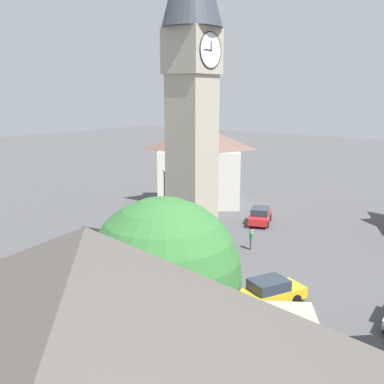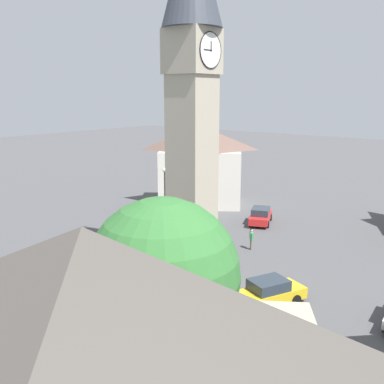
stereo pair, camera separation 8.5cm
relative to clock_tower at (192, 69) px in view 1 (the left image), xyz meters
name	(u,v)px [view 1 (the left image)]	position (x,y,z in m)	size (l,w,h in m)	color
ground_plane	(192,274)	(0.00, 0.00, -13.40)	(200.00, 200.00, 0.00)	#4C4C4F
clock_tower	(192,69)	(0.00, 0.00, 0.00)	(3.70, 3.70, 22.85)	gray
car_blue_kerb	(260,216)	(-13.32, -2.43, -12.64)	(4.46, 3.17, 1.53)	red
car_silver_kerb	(153,310)	(6.43, 2.47, -12.64)	(1.98, 4.21, 1.53)	black
car_white_side	(270,292)	(0.65, 6.27, -12.64)	(4.46, 3.20, 1.53)	gold
car_black_far	(203,216)	(-9.88, -6.52, -12.64)	(4.08, 4.14, 1.53)	white
pedestrian	(251,237)	(-6.62, 0.60, -12.39)	(0.43, 0.41, 1.69)	#706656
tree	(163,275)	(9.80, 6.31, -8.54)	(6.28, 6.28, 8.02)	brown
building_hall_far	(199,165)	(-15.62, -11.39, -9.02)	(10.15, 10.77, 8.60)	silver
lamp_post	(164,190)	(-6.18, -7.98, -9.70)	(0.36, 0.36, 5.62)	black
road_sign	(70,271)	(7.60, -2.95, -11.50)	(0.60, 0.07, 2.80)	gray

